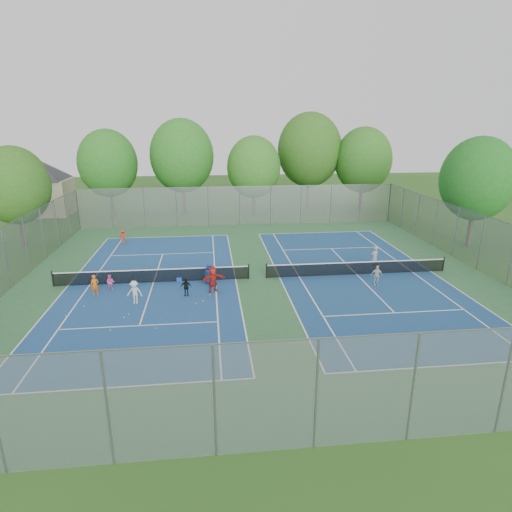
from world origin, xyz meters
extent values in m
plane|color=#275119|center=(0.00, 0.00, 0.00)|extent=(120.00, 120.00, 0.00)
cube|color=#2D6035|center=(0.00, 0.00, 0.01)|extent=(32.00, 32.00, 0.01)
cube|color=navy|center=(-7.00, 0.00, 0.02)|extent=(10.97, 23.77, 0.01)
cube|color=navy|center=(7.00, 0.00, 0.02)|extent=(10.97, 23.77, 0.01)
cube|color=black|center=(-7.00, 0.00, 0.46)|extent=(12.87, 0.10, 0.91)
cube|color=black|center=(7.00, 0.00, 0.46)|extent=(12.87, 0.10, 0.91)
cube|color=gray|center=(0.00, 16.00, 2.00)|extent=(32.00, 0.10, 4.00)
cube|color=gray|center=(0.00, -16.00, 2.00)|extent=(32.00, 0.10, 4.00)
cube|color=gray|center=(-16.00, 0.00, 2.00)|extent=(0.10, 32.00, 4.00)
cube|color=gray|center=(16.00, 0.00, 2.00)|extent=(0.10, 32.00, 4.00)
cube|color=#B7A88C|center=(-22.00, 24.00, 2.00)|extent=(6.00, 5.00, 4.00)
pyramid|color=#2D2D33|center=(-22.00, 24.00, 6.20)|extent=(11.03, 11.03, 2.20)
cylinder|color=#443326|center=(-14.00, 22.00, 1.75)|extent=(0.36, 0.36, 3.50)
ellipsoid|color=#26661D|center=(-14.00, 22.00, 5.90)|extent=(6.40, 6.40, 7.36)
cylinder|color=#443326|center=(-6.00, 23.00, 1.93)|extent=(0.36, 0.36, 3.85)
ellipsoid|color=#28691E|center=(-6.00, 23.00, 6.55)|extent=(7.20, 7.20, 8.28)
cylinder|color=#443326|center=(2.00, 21.00, 1.57)|extent=(0.36, 0.36, 3.15)
ellipsoid|color=#306C1F|center=(2.00, 21.00, 5.40)|extent=(6.00, 6.00, 6.90)
cylinder|color=#443326|center=(9.00, 24.00, 2.10)|extent=(0.36, 0.36, 4.20)
ellipsoid|color=#2C5A1A|center=(9.00, 24.00, 7.05)|extent=(7.60, 7.60, 8.74)
cylinder|color=#443326|center=(15.00, 22.00, 1.75)|extent=(0.36, 0.36, 3.50)
ellipsoid|color=#2B621C|center=(15.00, 22.00, 5.97)|extent=(6.60, 6.60, 7.59)
cylinder|color=#443326|center=(-19.00, 10.00, 1.57)|extent=(0.36, 0.36, 3.15)
ellipsoid|color=#2C5A1A|center=(-19.00, 10.00, 5.25)|extent=(5.60, 5.60, 6.44)
cylinder|color=#443326|center=(19.00, 6.00, 1.75)|extent=(0.36, 0.36, 3.50)
ellipsoid|color=#1C5C1A|center=(19.00, 6.00, 5.75)|extent=(6.00, 6.00, 6.90)
cube|color=blue|center=(-5.32, 0.11, 0.15)|extent=(0.38, 0.38, 0.29)
cube|color=#268C3C|center=(-3.46, 0.10, 0.24)|extent=(0.32, 0.32, 0.49)
imported|color=orange|center=(-10.29, -1.82, 0.66)|extent=(0.54, 0.42, 1.31)
imported|color=pink|center=(-9.53, -1.06, 0.51)|extent=(0.50, 0.39, 1.02)
imported|color=silver|center=(-7.66, -3.36, 0.71)|extent=(1.00, 0.69, 1.41)
imported|color=black|center=(-4.72, -2.54, 0.57)|extent=(0.70, 0.35, 1.15)
imported|color=navy|center=(-3.30, -0.60, 0.68)|extent=(0.77, 0.62, 1.36)
imported|color=#B12419|center=(-3.06, -2.11, 0.85)|extent=(1.66, 1.07, 1.71)
imported|color=red|center=(-10.73, 10.10, 0.62)|extent=(0.91, 0.71, 1.24)
imported|color=gray|center=(8.61, 0.97, 0.88)|extent=(0.75, 0.63, 1.75)
imported|color=beige|center=(7.58, -2.09, 0.68)|extent=(0.83, 0.44, 1.35)
sphere|color=#A5C22D|center=(-11.19, -4.84, 0.03)|extent=(0.07, 0.07, 0.07)
sphere|color=#D2DC33|center=(-2.87, -4.59, 0.03)|extent=(0.07, 0.07, 0.07)
sphere|color=gold|center=(-6.09, -6.88, 0.03)|extent=(0.07, 0.07, 0.07)
sphere|color=yellow|center=(-11.07, -5.70, 0.03)|extent=(0.07, 0.07, 0.07)
sphere|color=#ABC82E|center=(-7.80, -4.96, 0.03)|extent=(0.07, 0.07, 0.07)
sphere|color=#C3E836|center=(-4.08, -3.92, 0.03)|extent=(0.07, 0.07, 0.07)
sphere|color=#CFD732|center=(-10.54, -3.55, 0.03)|extent=(0.07, 0.07, 0.07)
sphere|color=#E3F539|center=(-3.68, -3.57, 0.03)|extent=(0.07, 0.07, 0.07)
sphere|color=#CAD832|center=(-3.23, -1.03, 0.03)|extent=(0.07, 0.07, 0.07)
sphere|color=#BFE936|center=(-7.97, -5.35, 0.03)|extent=(0.07, 0.07, 0.07)
sphere|color=gold|center=(-3.28, -2.64, 0.03)|extent=(0.07, 0.07, 0.07)
sphere|color=gold|center=(-8.39, -6.82, 0.03)|extent=(0.07, 0.07, 0.07)
camera|label=1|loc=(-3.18, -27.27, 10.25)|focal=30.00mm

